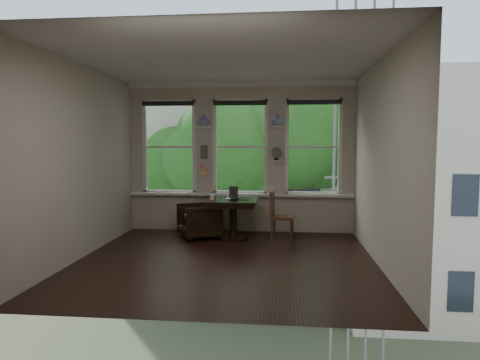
# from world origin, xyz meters

# --- Properties ---
(ground) EXTENTS (4.50, 4.50, 0.00)m
(ground) POSITION_xyz_m (0.00, 0.00, 0.00)
(ground) COLOR black
(ground) RESTS_ON ground
(ceiling) EXTENTS (4.50, 4.50, 0.00)m
(ceiling) POSITION_xyz_m (0.00, 0.00, 3.00)
(ceiling) COLOR silver
(ceiling) RESTS_ON ground
(wall_back) EXTENTS (4.50, 0.00, 4.50)m
(wall_back) POSITION_xyz_m (0.00, 2.25, 1.50)
(wall_back) COLOR #C0B4A3
(wall_back) RESTS_ON ground
(wall_front) EXTENTS (4.50, 0.00, 4.50)m
(wall_front) POSITION_xyz_m (0.00, -2.25, 1.50)
(wall_front) COLOR #C0B4A3
(wall_front) RESTS_ON ground
(wall_left) EXTENTS (0.00, 4.50, 4.50)m
(wall_left) POSITION_xyz_m (-2.25, 0.00, 1.50)
(wall_left) COLOR #C0B4A3
(wall_left) RESTS_ON ground
(wall_right) EXTENTS (0.00, 4.50, 4.50)m
(wall_right) POSITION_xyz_m (2.25, 0.00, 1.50)
(wall_right) COLOR #C0B4A3
(wall_right) RESTS_ON ground
(window_left) EXTENTS (1.10, 0.12, 1.90)m
(window_left) POSITION_xyz_m (-1.45, 2.25, 1.70)
(window_left) COLOR white
(window_left) RESTS_ON ground
(window_center) EXTENTS (1.10, 0.12, 1.90)m
(window_center) POSITION_xyz_m (0.00, 2.25, 1.70)
(window_center) COLOR white
(window_center) RESTS_ON ground
(window_right) EXTENTS (1.10, 0.12, 1.90)m
(window_right) POSITION_xyz_m (1.45, 2.25, 1.70)
(window_right) COLOR white
(window_right) RESTS_ON ground
(shelf_left) EXTENTS (0.26, 0.16, 0.03)m
(shelf_left) POSITION_xyz_m (-0.72, 2.15, 2.10)
(shelf_left) COLOR white
(shelf_left) RESTS_ON ground
(shelf_right) EXTENTS (0.26, 0.16, 0.03)m
(shelf_right) POSITION_xyz_m (0.72, 2.15, 2.10)
(shelf_right) COLOR white
(shelf_right) RESTS_ON ground
(intercom) EXTENTS (0.14, 0.06, 0.28)m
(intercom) POSITION_xyz_m (-0.72, 2.18, 1.60)
(intercom) COLOR #59544F
(intercom) RESTS_ON ground
(sticky_notes) EXTENTS (0.16, 0.01, 0.24)m
(sticky_notes) POSITION_xyz_m (-0.72, 2.19, 1.25)
(sticky_notes) COLOR pink
(sticky_notes) RESTS_ON ground
(desk_fan) EXTENTS (0.20, 0.20, 0.24)m
(desk_fan) POSITION_xyz_m (0.72, 2.13, 1.53)
(desk_fan) COLOR #59544F
(desk_fan) RESTS_ON ground
(vase_left) EXTENTS (0.24, 0.24, 0.25)m
(vase_left) POSITION_xyz_m (-0.72, 2.15, 2.24)
(vase_left) COLOR silver
(vase_left) RESTS_ON shelf_left
(vase_right) EXTENTS (0.24, 0.24, 0.25)m
(vase_right) POSITION_xyz_m (0.72, 2.15, 2.24)
(vase_right) COLOR silver
(vase_right) RESTS_ON shelf_right
(table) EXTENTS (0.90, 0.90, 0.75)m
(table) POSITION_xyz_m (-0.05, 1.43, 0.38)
(table) COLOR black
(table) RESTS_ON ground
(armchair_left) EXTENTS (0.96, 0.95, 0.65)m
(armchair_left) POSITION_xyz_m (-0.70, 1.47, 0.33)
(armchair_left) COLOR black
(armchair_left) RESTS_ON ground
(cushion_red) EXTENTS (0.45, 0.45, 0.06)m
(cushion_red) POSITION_xyz_m (-0.70, 1.47, 0.45)
(cushion_red) COLOR maroon
(cushion_red) RESTS_ON armchair_left
(side_chair_right) EXTENTS (0.47, 0.47, 0.92)m
(side_chair_right) POSITION_xyz_m (0.85, 1.34, 0.46)
(side_chair_right) COLOR #492F1A
(side_chair_right) RESTS_ON ground
(laptop) EXTENTS (0.37, 0.24, 0.03)m
(laptop) POSITION_xyz_m (0.05, 1.39, 0.76)
(laptop) COLOR black
(laptop) RESTS_ON table
(mug) EXTENTS (0.11, 0.11, 0.10)m
(mug) POSITION_xyz_m (-0.42, 1.30, 0.80)
(mug) COLOR white
(mug) RESTS_ON table
(drinking_glass) EXTENTS (0.14, 0.14, 0.10)m
(drinking_glass) POSITION_xyz_m (-0.02, 1.32, 0.80)
(drinking_glass) COLOR white
(drinking_glass) RESTS_ON table
(tablet) EXTENTS (0.17, 0.09, 0.22)m
(tablet) POSITION_xyz_m (-0.06, 1.60, 0.86)
(tablet) COLOR black
(tablet) RESTS_ON table
(papers) EXTENTS (0.24, 0.31, 0.00)m
(papers) POSITION_xyz_m (-0.08, 1.60, 0.75)
(papers) COLOR silver
(papers) RESTS_ON table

